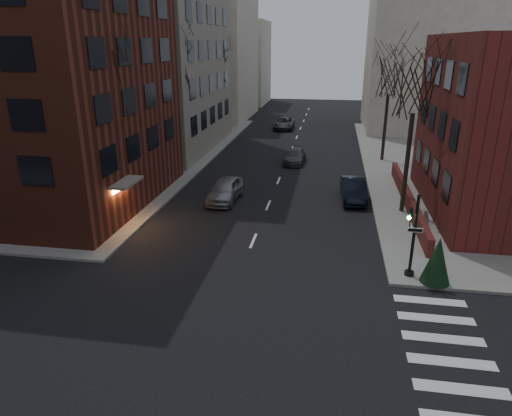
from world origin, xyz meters
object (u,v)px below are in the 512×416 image
(tree_left_a, at_px, (107,80))
(sandwich_board, at_px, (423,216))
(parked_sedan, at_px, (353,190))
(evergreen_shrub, at_px, (437,260))
(tree_left_c, at_px, (218,66))
(streetlamp_near, at_px, (170,130))
(streetlamp_far, at_px, (228,99))
(tree_left_b, at_px, (176,63))
(traffic_signal, at_px, (412,241))
(tree_right_b, at_px, (390,77))
(car_lane_far, at_px, (284,123))
(car_lane_gray, at_px, (295,156))
(car_lane_silver, at_px, (225,190))
(tree_right_a, at_px, (416,87))

(tree_left_a, bearing_deg, sandwich_board, 6.16)
(parked_sedan, distance_m, evergreen_shrub, 12.06)
(tree_left_c, relative_size, parked_sedan, 2.08)
(tree_left_c, bearing_deg, tree_left_a, -90.00)
(streetlamp_near, relative_size, sandwich_board, 7.12)
(streetlamp_far, relative_size, parked_sedan, 1.35)
(parked_sedan, bearing_deg, sandwich_board, -48.32)
(tree_left_b, height_order, streetlamp_far, tree_left_b)
(traffic_signal, distance_m, tree_left_a, 18.66)
(tree_right_b, bearing_deg, car_lane_far, 125.72)
(streetlamp_near, bearing_deg, tree_left_a, -94.29)
(traffic_signal, distance_m, car_lane_gray, 22.13)
(tree_right_b, relative_size, parked_sedan, 1.97)
(sandwich_board, height_order, evergreen_shrub, evergreen_shrub)
(tree_right_b, xyz_separation_m, streetlamp_far, (-17.00, 10.00, -3.35))
(car_lane_silver, distance_m, car_lane_gray, 12.09)
(tree_left_c, xyz_separation_m, tree_right_a, (17.60, -22.00, 0.00))
(car_lane_silver, xyz_separation_m, car_lane_far, (1.05, 28.64, -0.07))
(tree_right_a, distance_m, evergreen_shrub, 11.67)
(car_lane_silver, distance_m, car_lane_far, 28.66)
(traffic_signal, xyz_separation_m, tree_left_c, (-16.74, 31.01, 6.12))
(tree_left_b, relative_size, evergreen_shrub, 4.90)
(tree_left_b, distance_m, car_lane_far, 23.63)
(tree_left_a, xyz_separation_m, car_lane_silver, (5.68, 4.47, -7.68))
(tree_left_c, xyz_separation_m, streetlamp_far, (0.60, 2.00, -3.79))
(streetlamp_near, relative_size, car_lane_gray, 1.47)
(tree_left_c, height_order, sandwich_board, tree_left_c)
(streetlamp_near, height_order, streetlamp_far, same)
(car_lane_far, bearing_deg, streetlamp_far, -141.04)
(tree_left_c, relative_size, streetlamp_near, 1.55)
(sandwich_board, bearing_deg, tree_left_b, 127.48)
(tree_right_a, height_order, sandwich_board, tree_right_a)
(car_lane_gray, xyz_separation_m, sandwich_board, (8.97, -13.90, -0.03))
(tree_left_b, height_order, evergreen_shrub, tree_left_b)
(tree_left_c, distance_m, car_lane_far, 12.22)
(tree_right_a, bearing_deg, parked_sedan, 145.63)
(streetlamp_near, distance_m, streetlamp_far, 20.00)
(car_lane_far, bearing_deg, tree_left_c, -134.29)
(streetlamp_near, xyz_separation_m, sandwich_board, (17.97, -6.00, -3.65))
(streetlamp_near, bearing_deg, tree_right_a, -13.24)
(car_lane_silver, relative_size, car_lane_far, 0.90)
(car_lane_silver, distance_m, sandwich_board, 13.12)
(parked_sedan, distance_m, car_lane_far, 28.13)
(tree_left_a, relative_size, car_lane_silver, 2.21)
(tree_left_b, height_order, tree_right_a, tree_left_b)
(streetlamp_near, relative_size, evergreen_shrub, 2.85)
(streetlamp_near, distance_m, car_lane_silver, 7.08)
(car_lane_silver, relative_size, sandwich_board, 5.27)
(tree_right_b, xyz_separation_m, evergreen_shrub, (0.25, -23.50, -6.33))
(tree_left_a, relative_size, parked_sedan, 2.20)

